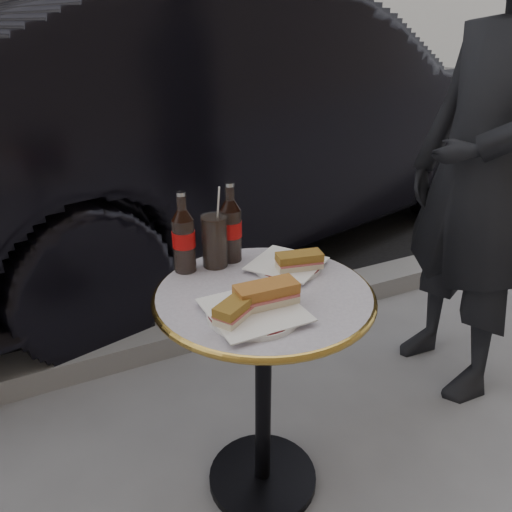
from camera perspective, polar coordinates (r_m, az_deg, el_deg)
name	(u,v)px	position (r m, az deg, el deg)	size (l,w,h in m)	color
ground	(263,480)	(1.86, 0.75, -24.21)	(80.00, 80.00, 0.00)	gray
asphalt_road	(65,159)	(6.27, -20.95, 10.27)	(40.00, 8.00, 0.00)	black
curb	(178,334)	(2.47, -8.94, -8.85)	(40.00, 0.20, 0.12)	gray
bistro_table	(263,395)	(1.60, 0.83, -15.59)	(0.62, 0.62, 0.73)	#BAB2C4
plate_left	(254,313)	(1.28, -0.21, -6.48)	(0.25, 0.25, 0.01)	white
plate_right	(287,266)	(1.53, 3.54, -1.10)	(0.21, 0.21, 0.01)	silver
sandwich_left_a	(237,310)	(1.24, -2.23, -6.13)	(0.13, 0.06, 0.05)	olive
sandwich_left_b	(266,295)	(1.29, 1.19, -4.51)	(0.16, 0.08, 0.06)	#AE692C
sandwich_right	(299,262)	(1.49, 4.96, -0.65)	(0.14, 0.06, 0.05)	olive
cola_bottle_left	(183,232)	(1.47, -8.31, 2.72)	(0.07, 0.07, 0.25)	black
cola_bottle_right	(230,222)	(1.53, -2.95, 3.89)	(0.07, 0.07, 0.25)	black
cola_glass	(215,241)	(1.51, -4.75, 1.73)	(0.08, 0.08, 0.16)	black
parked_car	(242,122)	(3.51, -1.66, 15.03)	(4.92, 1.71, 1.62)	black
pedestrian	(482,175)	(2.06, 24.39, 8.39)	(0.66, 0.43, 1.80)	black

